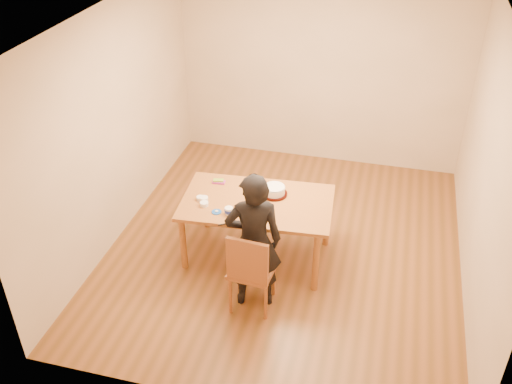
% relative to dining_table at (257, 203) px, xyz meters
% --- Properties ---
extents(room_shell, '(4.00, 4.50, 2.70)m').
position_rel_dining_table_xyz_m(room_shell, '(0.28, 0.57, 0.62)').
color(room_shell, brown).
rests_on(room_shell, ground).
extents(dining_table, '(1.71, 1.09, 0.04)m').
position_rel_dining_table_xyz_m(dining_table, '(0.00, 0.00, 0.00)').
color(dining_table, brown).
rests_on(dining_table, floor).
extents(dining_chair, '(0.46, 0.46, 0.04)m').
position_rel_dining_table_xyz_m(dining_chair, '(0.15, -0.78, -0.28)').
color(dining_chair, brown).
rests_on(dining_chair, floor).
extents(cake_plate, '(0.29, 0.29, 0.02)m').
position_rel_dining_table_xyz_m(cake_plate, '(0.15, 0.17, 0.03)').
color(cake_plate, red).
rests_on(cake_plate, dining_table).
extents(cake, '(0.24, 0.24, 0.08)m').
position_rel_dining_table_xyz_m(cake, '(0.15, 0.17, 0.08)').
color(cake, white).
rests_on(cake, cake_plate).
extents(frosting_dome, '(0.23, 0.23, 0.03)m').
position_rel_dining_table_xyz_m(frosting_dome, '(0.15, 0.17, 0.13)').
color(frosting_dome, white).
rests_on(frosting_dome, cake).
extents(frosting_tub, '(0.09, 0.09, 0.08)m').
position_rel_dining_table_xyz_m(frosting_tub, '(-0.23, -0.31, 0.06)').
color(frosting_tub, white).
rests_on(frosting_tub, dining_table).
extents(frosting_lid, '(0.10, 0.10, 0.01)m').
position_rel_dining_table_xyz_m(frosting_lid, '(-0.36, -0.31, 0.02)').
color(frosting_lid, '#1A4DAD').
rests_on(frosting_lid, dining_table).
extents(frosting_dollop, '(0.04, 0.04, 0.02)m').
position_rel_dining_table_xyz_m(frosting_dollop, '(-0.36, -0.31, 0.04)').
color(frosting_dollop, white).
rests_on(frosting_dollop, frosting_lid).
extents(ramekin_green, '(0.09, 0.09, 0.04)m').
position_rel_dining_table_xyz_m(ramekin_green, '(-0.53, -0.23, 0.04)').
color(ramekin_green, white).
rests_on(ramekin_green, dining_table).
extents(ramekin_yellow, '(0.08, 0.08, 0.04)m').
position_rel_dining_table_xyz_m(ramekin_yellow, '(-0.61, -0.13, 0.04)').
color(ramekin_yellow, white).
rests_on(ramekin_yellow, dining_table).
extents(ramekin_multi, '(0.09, 0.09, 0.04)m').
position_rel_dining_table_xyz_m(ramekin_multi, '(-0.57, -0.14, 0.04)').
color(ramekin_multi, white).
rests_on(ramekin_multi, dining_table).
extents(candy_box_pink, '(0.15, 0.08, 0.02)m').
position_rel_dining_table_xyz_m(candy_box_pink, '(-0.52, 0.26, 0.03)').
color(candy_box_pink, '#CC308F').
rests_on(candy_box_pink, dining_table).
extents(candy_box_green, '(0.13, 0.08, 0.02)m').
position_rel_dining_table_xyz_m(candy_box_green, '(-0.52, 0.26, 0.05)').
color(candy_box_green, green).
rests_on(candy_box_green, candy_box_pink).
extents(spatula, '(0.14, 0.10, 0.01)m').
position_rel_dining_table_xyz_m(spatula, '(-0.21, -0.49, 0.02)').
color(spatula, black).
rests_on(spatula, dining_table).
extents(person, '(0.64, 0.51, 1.54)m').
position_rel_dining_table_xyz_m(person, '(0.15, -0.73, 0.04)').
color(person, black).
rests_on(person, floor).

